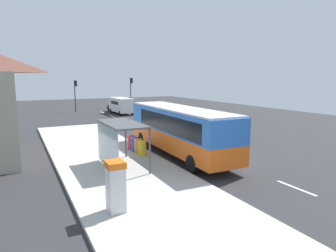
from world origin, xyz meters
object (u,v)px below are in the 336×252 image
Objects in this scene: white_van at (121,105)px; traffic_light_far_side at (75,91)px; traffic_light_near_side at (131,89)px; recycling_bin_yellow at (142,148)px; bus at (179,128)px; bus_shelter at (117,134)px; ticket_machine at (116,186)px; recycling_bin_blue at (135,144)px; sedan_near at (117,107)px; recycling_bin_red at (131,142)px; recycling_bin_orange at (138,146)px.

white_van is 7.97m from traffic_light_far_side.
white_van is 6.23m from traffic_light_near_side.
recycling_bin_yellow is 29.43m from traffic_light_far_side.
traffic_light_near_side is 1.08× the size of traffic_light_far_side.
bus is at bearing -99.26° from white_van.
traffic_light_near_side is (9.70, 28.50, 2.77)m from recycling_bin_yellow.
bus is 4.91m from bus_shelter.
ticket_machine is 36.82m from traffic_light_far_side.
white_van is 24.51m from recycling_bin_yellow.
traffic_light_near_side is at bearing 70.31° from recycling_bin_blue.
traffic_light_far_side reaches higher than sedan_near.
ticket_machine reaches higher than recycling_bin_yellow.
recycling_bin_yellow and recycling_bin_blue have the same top height.
white_van is 1.31× the size of bus_shelter.
recycling_bin_blue is 0.70m from recycling_bin_red.
recycling_bin_orange is at bearing -109.23° from traffic_light_near_side.
white_van is 2.70× the size of ticket_machine.
traffic_light_far_side is (-5.40, 3.03, 2.40)m from sedan_near.
recycling_bin_blue and recycling_bin_red have the same top height.
traffic_light_far_side is (-1.39, 29.63, 1.35)m from bus.
ticket_machine is 38.21m from traffic_light_near_side.
sedan_near is at bearing 72.71° from bus_shelter.
sedan_near is 4.68× the size of recycling_bin_yellow.
sedan_near reaches higher than recycling_bin_orange.
traffic_light_near_side is at bearing 69.83° from recycling_bin_red.
sedan_near is 2.29× the size of ticket_machine.
traffic_light_near_side reaches higher than recycling_bin_red.
recycling_bin_yellow is 0.20× the size of traffic_light_far_side.
traffic_light_near_side reaches higher than bus_shelter.
bus_shelter reaches higher than recycling_bin_orange.
recycling_bin_red is (3.96, 9.21, -0.52)m from ticket_machine.
traffic_light_far_side is (-8.60, 0.80, -0.23)m from traffic_light_near_side.
recycling_bin_red is 0.18× the size of traffic_light_near_side.
traffic_light_near_side is at bearing 71.21° from recycling_bin_yellow.
recycling_bin_orange and recycling_bin_red have the same top height.
bus_shelter is (-3.31, -31.01, -1.10)m from traffic_light_far_side.
sedan_near is 4.68× the size of recycling_bin_orange.
recycling_bin_orange is (-2.49, 1.03, -1.19)m from bus.
ticket_machine is (-6.45, -6.77, -0.67)m from bus.
recycling_bin_orange is at bearing -105.58° from white_van.
traffic_light_near_side reaches higher than recycling_bin_blue.
traffic_light_near_side reaches higher than recycling_bin_yellow.
recycling_bin_orange is at bearing 157.48° from bus.
bus reaches higher than recycling_bin_orange.
bus is at bearing -87.32° from traffic_light_far_side.
bus_shelter is (-4.70, -1.38, 0.25)m from bus.
ticket_machine reaches higher than recycling_bin_blue.
sedan_near is at bearing 74.96° from recycling_bin_red.
white_van is at bearing -92.14° from sedan_near.
traffic_light_near_side is at bearing 69.02° from ticket_machine.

